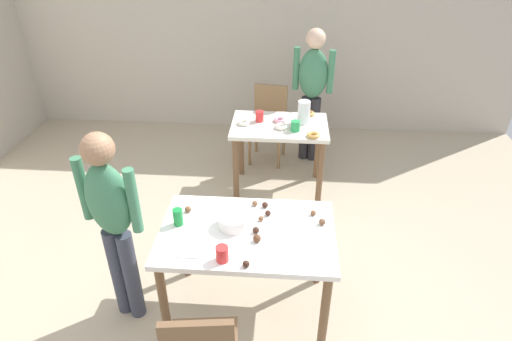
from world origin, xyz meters
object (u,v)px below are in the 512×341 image
soda_can (178,217)px  pitcher_far (304,112)px  dining_table_far (279,136)px  mixing_bowl (233,221)px  person_girl_near (112,216)px  dining_table_near (247,243)px  chair_far_table (269,119)px  person_adult_far (312,85)px

soda_can → pitcher_far: pitcher_far is taller
dining_table_far → mixing_bowl: mixing_bowl is taller
person_girl_near → soda_can: (0.39, 0.12, -0.08)m
dining_table_near → dining_table_far: (0.17, 1.66, -0.03)m
chair_far_table → pitcher_far: bearing=-58.8°
dining_table_near → person_adult_far: bearing=77.7°
mixing_bowl → soda_can: (-0.38, -0.01, 0.02)m
mixing_bowl → chair_far_table: bearing=86.8°
mixing_bowl → soda_can: size_ratio=1.70×
person_adult_far → soda_can: bearing=-113.1°
chair_far_table → mixing_bowl: bearing=-93.2°
dining_table_near → dining_table_far: bearing=84.1°
person_girl_near → person_adult_far: bearing=60.4°
dining_table_far → person_girl_near: bearing=-120.7°
pitcher_far → dining_table_near: bearing=-103.3°
person_girl_near → soda_can: size_ratio=12.21×
mixing_bowl → person_girl_near: bearing=-170.4°
person_girl_near → dining_table_far: bearing=59.3°
person_adult_far → soda_can: person_adult_far is taller
dining_table_far → person_girl_near: person_girl_near is taller
dining_table_near → pitcher_far: 1.78m
dining_table_near → soda_can: bearing=175.4°
dining_table_near → person_girl_near: person_girl_near is taller
pitcher_far → mixing_bowl: bearing=-106.6°
person_girl_near → pitcher_far: 2.21m
mixing_bowl → pitcher_far: size_ratio=0.91×
mixing_bowl → dining_table_near: bearing=-24.4°
dining_table_far → person_adult_far: bearing=63.2°
person_girl_near → pitcher_far: person_girl_near is taller
dining_table_far → person_girl_near: 2.05m
person_adult_far → pitcher_far: 0.62m
mixing_bowl → soda_can: soda_can is taller
dining_table_far → chair_far_table: bearing=101.6°
chair_far_table → person_adult_far: bearing=-0.1°
person_girl_near → person_adult_far: size_ratio=0.97×
dining_table_far → pitcher_far: pitcher_far is taller
soda_can → pitcher_far: 1.89m
person_girl_near → mixing_bowl: person_girl_near is taller
pitcher_far → person_girl_near: bearing=-125.2°
soda_can → person_adult_far: bearing=66.9°
dining_table_far → mixing_bowl: bearing=-99.3°
person_adult_far → dining_table_far: bearing=-116.8°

